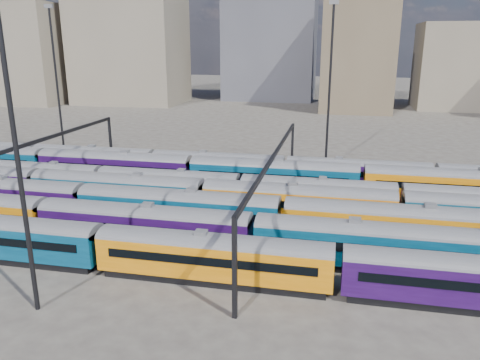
% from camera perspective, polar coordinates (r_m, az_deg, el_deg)
% --- Properties ---
extents(ground, '(500.00, 500.00, 0.00)m').
position_cam_1_polar(ground, '(55.87, -6.18, -4.23)').
color(ground, '#403A36').
rests_on(ground, ground).
extents(rake_0, '(102.31, 3.00, 5.05)m').
position_cam_1_polar(rake_0, '(39.70, -3.28, -8.83)').
color(rake_0, black).
rests_on(rake_0, ground).
extents(rake_1, '(150.88, 3.15, 5.31)m').
position_cam_1_polar(rake_1, '(46.62, -11.60, -5.05)').
color(rake_1, black).
rests_on(rake_1, ground).
extents(rake_2, '(133.14, 3.25, 5.48)m').
position_cam_1_polar(rake_2, '(47.89, 5.18, -4.08)').
color(rake_2, black).
rests_on(rake_2, ground).
extents(rake_3, '(108.17, 3.17, 5.34)m').
position_cam_1_polar(rake_3, '(52.51, 7.05, -2.37)').
color(rake_3, black).
rests_on(rake_3, ground).
extents(rake_4, '(132.61, 2.77, 4.65)m').
position_cam_1_polar(rake_4, '(61.00, -8.74, -0.14)').
color(rake_4, black).
rests_on(rake_4, ground).
extents(rake_5, '(113.73, 3.33, 5.62)m').
position_cam_1_polar(rake_5, '(62.41, 4.10, 0.88)').
color(rake_5, black).
rests_on(rake_5, ground).
extents(rake_6, '(139.82, 2.92, 4.91)m').
position_cam_1_polar(rake_6, '(68.98, -2.76, 2.07)').
color(rake_6, black).
rests_on(rake_6, ground).
extents(gantry_1, '(0.35, 40.35, 8.03)m').
position_cam_1_polar(gantry_1, '(63.03, -23.96, 3.24)').
color(gantry_1, black).
rests_on(gantry_1, ground).
extents(gantry_2, '(0.35, 40.35, 8.03)m').
position_cam_1_polar(gantry_2, '(51.67, 4.20, 2.01)').
color(gantry_2, black).
rests_on(gantry_2, ground).
extents(mast_1, '(1.40, 0.50, 25.60)m').
position_cam_1_polar(mast_1, '(85.70, -21.48, 11.49)').
color(mast_1, black).
rests_on(mast_1, ground).
extents(mast_2, '(1.40, 0.50, 25.60)m').
position_cam_1_polar(mast_2, '(35.57, -25.93, 5.74)').
color(mast_2, black).
rests_on(mast_2, ground).
extents(mast_3, '(1.40, 0.50, 25.60)m').
position_cam_1_polar(mast_3, '(73.86, 10.90, 11.71)').
color(mast_3, black).
rests_on(mast_3, ground).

